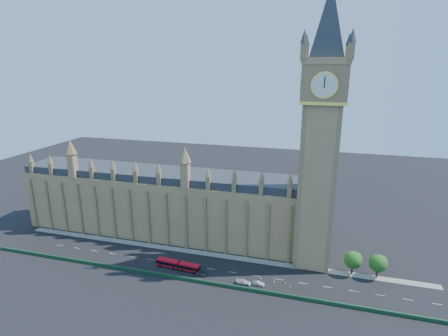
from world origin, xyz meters
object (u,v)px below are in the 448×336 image
(red_bus, at_px, (178,265))
(car_white, at_px, (244,282))
(car_silver, at_px, (258,283))
(car_grey, at_px, (201,274))

(red_bus, xyz_separation_m, car_white, (24.51, -2.70, -0.76))
(car_silver, distance_m, car_white, 4.80)
(car_silver, bearing_deg, car_white, 103.43)
(car_white, bearing_deg, car_silver, -83.39)
(car_grey, bearing_deg, car_silver, -86.42)
(red_bus, relative_size, car_silver, 4.12)
(red_bus, height_order, car_white, red_bus)
(car_grey, bearing_deg, car_white, -88.84)
(car_grey, xyz_separation_m, car_silver, (20.01, -0.10, -0.01))
(red_bus, distance_m, car_silver, 29.36)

